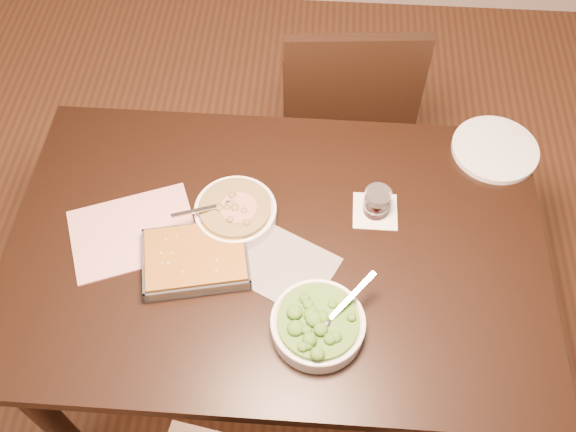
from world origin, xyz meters
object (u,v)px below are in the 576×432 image
object	(u,v)px
stew_bowl	(236,212)
wine_tumbler	(377,202)
table	(277,264)
dinner_plate	(495,149)
chair_far	(346,108)
baking_dish	(196,259)
broccoli_bowl	(318,324)

from	to	relation	value
stew_bowl	wine_tumbler	xyz separation A→B (m)	(0.37, 0.05, 0.01)
table	stew_bowl	bearing A→B (deg)	145.97
dinner_plate	chair_far	distance (m)	0.60
wine_tumbler	baking_dish	bearing A→B (deg)	-157.00
chair_far	dinner_plate	bearing A→B (deg)	133.89
wine_tumbler	table	bearing A→B (deg)	-154.09
table	baking_dish	xyz separation A→B (m)	(-0.20, -0.07, 0.12)
wine_tumbler	stew_bowl	bearing A→B (deg)	-172.65
chair_far	wine_tumbler	bearing A→B (deg)	91.83
baking_dish	wine_tumbler	size ratio (longest dim) A/B	3.68
stew_bowl	chair_far	distance (m)	0.76
stew_bowl	dinner_plate	world-z (taller)	stew_bowl
broccoli_bowl	dinner_plate	bearing A→B (deg)	50.62
stew_bowl	broccoli_bowl	distance (m)	0.38
broccoli_bowl	dinner_plate	size ratio (longest dim) A/B	0.91
broccoli_bowl	dinner_plate	distance (m)	0.76
table	chair_far	xyz separation A→B (m)	(0.18, 0.72, -0.13)
table	baking_dish	distance (m)	0.24
dinner_plate	chair_far	size ratio (longest dim) A/B	0.26
chair_far	broccoli_bowl	bearing A→B (deg)	80.90
dinner_plate	stew_bowl	bearing A→B (deg)	-158.34
dinner_plate	broccoli_bowl	bearing A→B (deg)	-129.38
table	dinner_plate	world-z (taller)	dinner_plate
baking_dish	wine_tumbler	bearing A→B (deg)	10.95
table	baking_dish	size ratio (longest dim) A/B	4.70
table	baking_dish	world-z (taller)	baking_dish
table	broccoli_bowl	world-z (taller)	broccoli_bowl
broccoli_bowl	wine_tumbler	xyz separation A→B (m)	(0.14, 0.35, 0.01)
dinner_plate	table	bearing A→B (deg)	-149.04
stew_bowl	wine_tumbler	size ratio (longest dim) A/B	2.79
broccoli_bowl	wine_tumbler	world-z (taller)	broccoli_bowl
baking_dish	stew_bowl	bearing A→B (deg)	47.82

